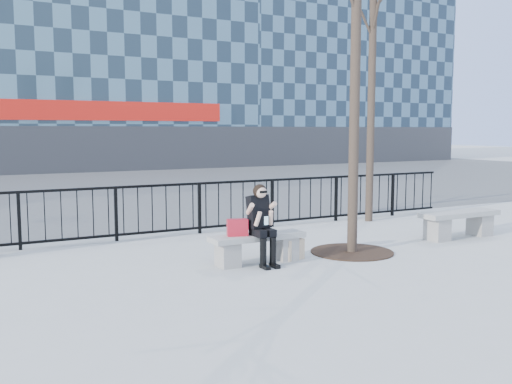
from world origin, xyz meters
name	(u,v)px	position (x,y,z in m)	size (l,w,h in m)	color
ground	(257,263)	(0.00, 0.00, 0.00)	(120.00, 120.00, 0.00)	#A2A29D
street_surface	(79,186)	(0.00, 15.00, 0.00)	(60.00, 23.00, 0.01)	#474747
railing	(191,208)	(0.00, 3.00, 0.55)	(14.00, 0.06, 1.10)	black
building_right	(323,18)	(20.00, 27.00, 10.30)	(16.20, 10.20, 20.60)	slate
tree_right	(374,1)	(4.50, 2.60, 5.24)	(2.80, 2.80, 7.00)	black
tree_grate	(352,252)	(1.90, -0.10, 0.01)	(1.50, 1.50, 0.02)	black
bench_main	(257,245)	(0.00, 0.00, 0.30)	(1.65, 0.46, 0.49)	slate
bench_second	(459,222)	(4.74, 0.01, 0.34)	(1.85, 0.51, 0.55)	slate
seated_woman	(262,225)	(0.00, -0.16, 0.67)	(0.50, 0.64, 1.34)	black
handbag	(237,227)	(-0.36, 0.02, 0.63)	(0.34, 0.16, 0.28)	#B11524
shopping_bag	(294,250)	(0.67, -0.10, 0.18)	(0.38, 0.14, 0.36)	beige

